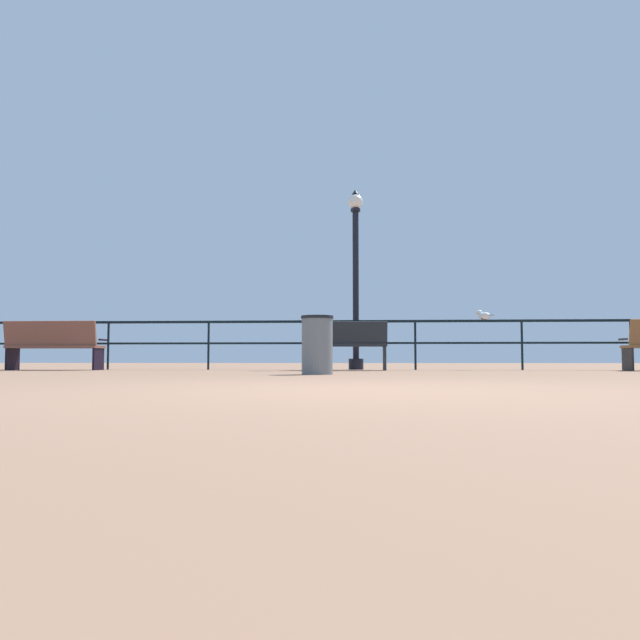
{
  "coord_description": "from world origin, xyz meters",
  "views": [
    {
      "loc": [
        -0.09,
        -4.21,
        0.21
      ],
      "look_at": [
        -0.82,
        7.56,
        0.96
      ],
      "focal_mm": 34.81,
      "sensor_mm": 36.0,
      "label": 1
    }
  ],
  "objects_px": {
    "trash_bin": "(317,345)",
    "seagull_on_rail": "(484,315)",
    "bench_far_left": "(53,343)",
    "bench_near_left": "(346,342)",
    "lamppost_center": "(356,273)"
  },
  "relations": [
    {
      "from": "bench_near_left",
      "to": "lamppost_center",
      "type": "height_order",
      "value": "lamppost_center"
    },
    {
      "from": "bench_far_left",
      "to": "seagull_on_rail",
      "type": "height_order",
      "value": "seagull_on_rail"
    },
    {
      "from": "bench_near_left",
      "to": "lamppost_center",
      "type": "xyz_separation_m",
      "value": [
        0.18,
        1.04,
        1.45
      ]
    },
    {
      "from": "seagull_on_rail",
      "to": "trash_bin",
      "type": "distance_m",
      "value": 4.9
    },
    {
      "from": "bench_near_left",
      "to": "lamppost_center",
      "type": "bearing_deg",
      "value": 80.21
    },
    {
      "from": "trash_bin",
      "to": "seagull_on_rail",
      "type": "bearing_deg",
      "value": 51.57
    },
    {
      "from": "lamppost_center",
      "to": "seagull_on_rail",
      "type": "distance_m",
      "value": 2.67
    },
    {
      "from": "lamppost_center",
      "to": "seagull_on_rail",
      "type": "bearing_deg",
      "value": -6.42
    },
    {
      "from": "lamppost_center",
      "to": "seagull_on_rail",
      "type": "xyz_separation_m",
      "value": [
        2.5,
        -0.28,
        -0.9
      ]
    },
    {
      "from": "trash_bin",
      "to": "bench_near_left",
      "type": "bearing_deg",
      "value": 83.69
    },
    {
      "from": "bench_near_left",
      "to": "bench_far_left",
      "type": "bearing_deg",
      "value": -179.83
    },
    {
      "from": "lamppost_center",
      "to": "bench_near_left",
      "type": "bearing_deg",
      "value": -99.79
    },
    {
      "from": "bench_far_left",
      "to": "bench_near_left",
      "type": "distance_m",
      "value": 5.6
    },
    {
      "from": "lamppost_center",
      "to": "trash_bin",
      "type": "distance_m",
      "value": 4.4
    },
    {
      "from": "seagull_on_rail",
      "to": "lamppost_center",
      "type": "bearing_deg",
      "value": 173.58
    }
  ]
}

